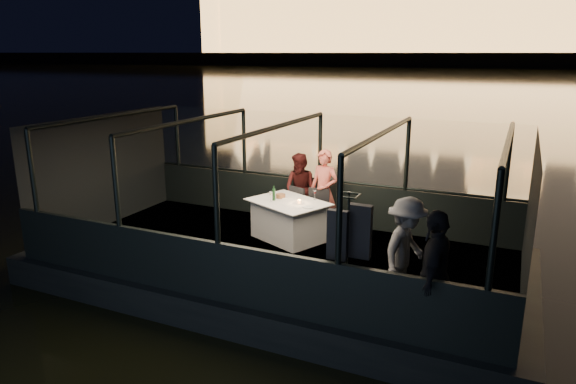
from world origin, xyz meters
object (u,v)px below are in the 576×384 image
at_px(coat_stand, 347,254).
at_px(chair_port_right, 315,213).
at_px(chair_port_left, 293,210).
at_px(person_man_maroon, 301,190).
at_px(dining_table_central, 288,220).
at_px(person_woman_coral, 324,195).
at_px(wine_bottle, 274,193).
at_px(passenger_dark, 434,274).
at_px(passenger_stripe, 406,246).

bearing_deg(coat_stand, chair_port_right, 119.10).
height_order(chair_port_left, person_man_maroon, person_man_maroon).
bearing_deg(chair_port_left, dining_table_central, -57.23).
relative_size(chair_port_right, person_man_maroon, 0.59).
bearing_deg(person_woman_coral, wine_bottle, -121.88).
xyz_separation_m(coat_stand, wine_bottle, (-2.23, 2.33, 0.02)).
xyz_separation_m(chair_port_left, passenger_dark, (3.22, -2.94, 0.40)).
distance_m(person_man_maroon, passenger_dark, 4.68).
height_order(coat_stand, person_woman_coral, coat_stand).
relative_size(dining_table_central, passenger_stripe, 0.92).
height_order(coat_stand, passenger_dark, coat_stand).
bearing_deg(coat_stand, chair_port_left, 125.76).
height_order(coat_stand, person_man_maroon, coat_stand).
relative_size(chair_port_right, coat_stand, 0.51).
xyz_separation_m(coat_stand, person_woman_coral, (-1.52, 3.15, -0.15)).
bearing_deg(wine_bottle, chair_port_left, 72.61).
distance_m(passenger_dark, wine_bottle, 4.15).
height_order(coat_stand, passenger_stripe, coat_stand).
distance_m(person_woman_coral, person_man_maroon, 0.59).
bearing_deg(coat_stand, person_man_maroon, 122.37).
distance_m(dining_table_central, wine_bottle, 0.60).
height_order(coat_stand, wine_bottle, coat_stand).
distance_m(coat_stand, passenger_stripe, 0.98).
height_order(passenger_dark, wine_bottle, passenger_dark).
bearing_deg(passenger_stripe, chair_port_left, 63.84).
relative_size(dining_table_central, person_woman_coral, 0.87).
relative_size(person_woman_coral, passenger_dark, 0.98).
bearing_deg(person_woman_coral, chair_port_right, -90.40).
bearing_deg(passenger_dark, dining_table_central, -127.23).
bearing_deg(wine_bottle, dining_table_central, 9.08).
relative_size(chair_port_left, wine_bottle, 3.02).
distance_m(person_woman_coral, passenger_stripe, 3.23).
distance_m(dining_table_central, coat_stand, 3.12).
bearing_deg(chair_port_right, dining_table_central, -137.88).
xyz_separation_m(dining_table_central, chair_port_right, (0.38, 0.46, 0.06)).
relative_size(coat_stand, person_woman_coral, 1.06).
relative_size(chair_port_right, passenger_dark, 0.53).
bearing_deg(chair_port_left, passenger_dark, -21.94).
height_order(person_woman_coral, passenger_dark, passenger_dark).
bearing_deg(passenger_dark, person_man_maroon, -135.16).
xyz_separation_m(coat_stand, person_man_maroon, (-2.09, 3.30, -0.15)).
relative_size(dining_table_central, chair_port_left, 1.68).
height_order(dining_table_central, wine_bottle, wine_bottle).
distance_m(coat_stand, passenger_dark, 1.16).
relative_size(person_man_maroon, wine_bottle, 5.32).
bearing_deg(dining_table_central, person_man_maroon, 98.20).
xyz_separation_m(chair_port_left, wine_bottle, (-0.17, -0.54, 0.47)).
bearing_deg(passenger_dark, chair_port_left, -131.48).
xyz_separation_m(chair_port_right, passenger_stripe, (2.21, -2.08, 0.40)).
relative_size(chair_port_left, person_woman_coral, 0.52).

